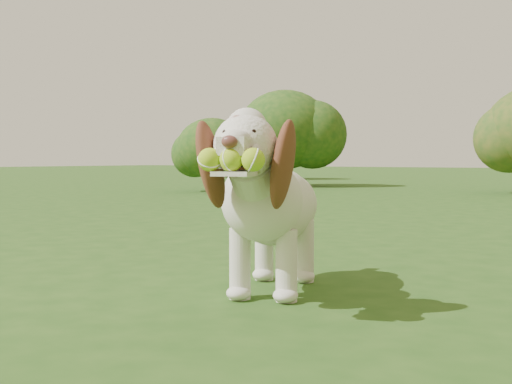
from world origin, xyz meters
The scene contains 5 objects.
ground centered at (0.00, 0.00, 0.00)m, with size 80.00×80.00×0.00m, color #234914.
dog centered at (0.19, -0.40, 0.43)m, with size 0.71×1.20×0.80m.
shrub_a centered at (-5.60, 6.37, 0.79)m, with size 1.30×1.30×1.35m.
shrub_e centered at (-5.76, 9.08, 1.23)m, with size 2.03×2.03×2.10m.
shrub_g centered at (-8.74, 12.82, 1.14)m, with size 1.87×1.87×1.93m.
Camera 1 is at (1.78, -2.76, 0.61)m, focal length 45.00 mm.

